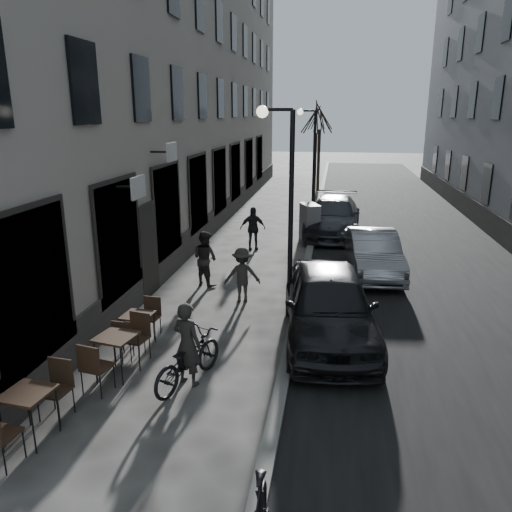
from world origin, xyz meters
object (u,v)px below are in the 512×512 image
(pedestrian_near, at_px, (205,258))
(car_far, at_px, (333,216))
(streetlamp_near, at_px, (284,190))
(streetlamp_far, at_px, (311,152))
(utility_cabinet, at_px, (310,223))
(pedestrian_far, at_px, (253,228))
(car_near, at_px, (329,305))
(bistro_set_b, at_px, (117,351))
(tree_far, at_px, (320,117))
(tree_near, at_px, (316,118))
(bistro_set_a, at_px, (30,410))
(car_mid, at_px, (373,253))
(pedestrian_mid, at_px, (242,275))
(bicycle, at_px, (188,359))
(bistro_set_c, at_px, (138,327))

(pedestrian_near, height_order, car_far, pedestrian_near)
(streetlamp_near, bearing_deg, streetlamp_far, 90.00)
(streetlamp_far, relative_size, utility_cabinet, 3.35)
(streetlamp_far, xyz_separation_m, pedestrian_far, (-1.76, -5.95, -2.36))
(car_near, bearing_deg, bistro_set_b, -156.00)
(tree_far, height_order, car_far, tree_far)
(pedestrian_near, relative_size, car_near, 0.34)
(tree_near, relative_size, tree_far, 1.00)
(car_far, bearing_deg, car_near, -86.92)
(tree_near, bearing_deg, utility_cabinet, -88.49)
(streetlamp_far, height_order, pedestrian_near, streetlamp_far)
(bistro_set_a, height_order, car_mid, car_mid)
(streetlamp_near, bearing_deg, utility_cabinet, 87.90)
(pedestrian_mid, distance_m, car_near, 3.08)
(pedestrian_near, bearing_deg, bicycle, 131.18)
(bistro_set_c, bearing_deg, bicycle, -36.59)
(bistro_set_c, bearing_deg, pedestrian_far, 87.05)
(car_mid, bearing_deg, car_near, -109.23)
(car_mid, distance_m, car_far, 5.36)
(bistro_set_a, height_order, pedestrian_far, pedestrian_far)
(bicycle, distance_m, car_far, 12.81)
(streetlamp_far, xyz_separation_m, car_near, (1.17, -13.28, -2.33))
(pedestrian_mid, bearing_deg, streetlamp_far, -108.19)
(pedestrian_near, bearing_deg, utility_cabinet, -86.52)
(streetlamp_near, height_order, utility_cabinet, streetlamp_near)
(bistro_set_c, bearing_deg, utility_cabinet, 76.77)
(bistro_set_b, bearing_deg, car_near, 41.09)
(streetlamp_far, xyz_separation_m, bistro_set_a, (-3.33, -17.64, -2.65))
(car_far, bearing_deg, bistro_set_c, -106.85)
(bistro_set_a, distance_m, pedestrian_near, 7.57)
(streetlamp_near, bearing_deg, bistro_set_b, -128.20)
(bicycle, xyz_separation_m, car_mid, (3.86, 7.34, 0.18))
(streetlamp_far, bearing_deg, bistro_set_a, -100.69)
(bistro_set_b, xyz_separation_m, pedestrian_near, (0.33, 5.45, 0.30))
(bicycle, bearing_deg, streetlamp_near, -89.30)
(bistro_set_b, bearing_deg, bistro_set_c, 104.91)
(bistro_set_a, bearing_deg, car_far, 79.45)
(bistro_set_a, relative_size, pedestrian_mid, 1.14)
(streetlamp_far, xyz_separation_m, tree_far, (0.07, 9.00, 1.50))
(bistro_set_a, distance_m, car_far, 15.23)
(utility_cabinet, xyz_separation_m, car_near, (0.90, -8.70, 0.07))
(streetlamp_far, relative_size, pedestrian_near, 3.13)
(car_mid, bearing_deg, bistro_set_b, -130.58)
(streetlamp_far, xyz_separation_m, bicycle, (-1.39, -15.63, -2.66))
(tree_near, distance_m, bistro_set_b, 19.25)
(bistro_set_a, bearing_deg, pedestrian_near, 90.23)
(pedestrian_mid, bearing_deg, car_mid, -152.95)
(pedestrian_near, bearing_deg, streetlamp_far, -73.87)
(pedestrian_mid, distance_m, car_far, 8.51)
(bistro_set_a, distance_m, bicycle, 2.79)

